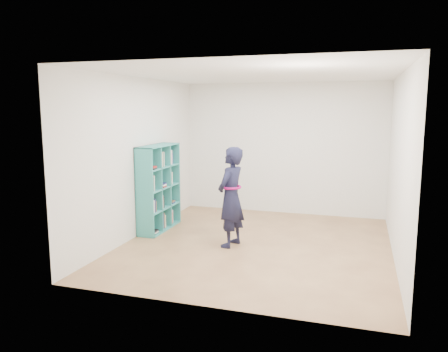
% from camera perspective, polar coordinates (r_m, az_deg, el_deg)
% --- Properties ---
extents(floor, '(4.50, 4.50, 0.00)m').
position_cam_1_polar(floor, '(6.89, 4.24, -8.95)').
color(floor, brown).
rests_on(floor, ground).
extents(ceiling, '(4.50, 4.50, 0.00)m').
position_cam_1_polar(ceiling, '(6.58, 4.51, 13.14)').
color(ceiling, white).
rests_on(ceiling, wall_back).
extents(wall_left, '(0.02, 4.50, 2.60)m').
position_cam_1_polar(wall_left, '(7.32, -11.07, 2.38)').
color(wall_left, white).
rests_on(wall_left, floor).
extents(wall_right, '(0.02, 4.50, 2.60)m').
position_cam_1_polar(wall_right, '(6.47, 21.90, 1.06)').
color(wall_right, white).
rests_on(wall_right, floor).
extents(wall_back, '(4.00, 0.02, 2.60)m').
position_cam_1_polar(wall_back, '(8.81, 7.69, 3.54)').
color(wall_back, white).
rests_on(wall_back, floor).
extents(wall_front, '(4.00, 0.02, 2.60)m').
position_cam_1_polar(wall_front, '(4.47, -2.17, -1.54)').
color(wall_front, white).
rests_on(wall_front, floor).
extents(bookshelf, '(0.32, 1.11, 1.48)m').
position_cam_1_polar(bookshelf, '(7.66, -8.68, -1.63)').
color(bookshelf, teal).
rests_on(bookshelf, floor).
extents(person, '(0.48, 0.62, 1.53)m').
position_cam_1_polar(person, '(6.64, 0.91, -2.75)').
color(person, black).
rests_on(person, floor).
extents(smartphone, '(0.02, 0.09, 0.12)m').
position_cam_1_polar(smartphone, '(6.75, 0.26, -1.69)').
color(smartphone, silver).
rests_on(smartphone, person).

